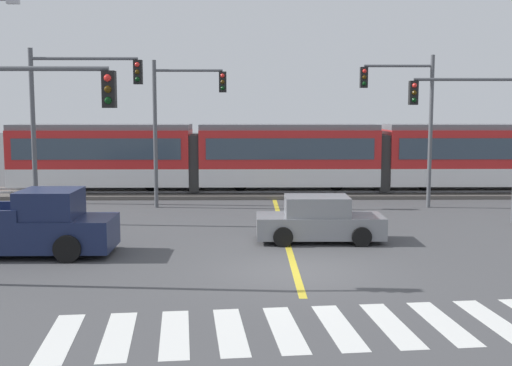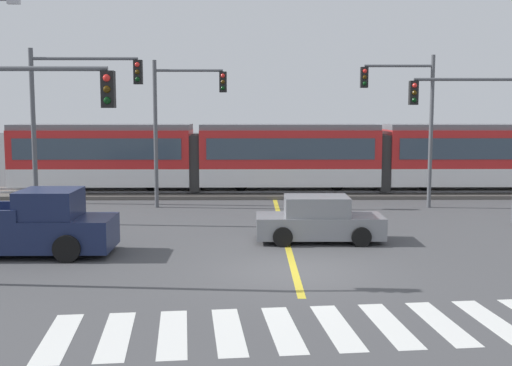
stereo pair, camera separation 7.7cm
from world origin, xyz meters
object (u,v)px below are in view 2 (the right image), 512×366
traffic_light_mid_left (69,108)px  traffic_light_mid_right (480,120)px  traffic_light_far_left (178,112)px  light_rail_tram (289,155)px  pickup_truck (28,227)px  traffic_light_far_right (409,109)px  sedan_crossing (319,220)px  traffic_light_near_left (19,131)px

traffic_light_mid_left → traffic_light_mid_right: size_ratio=1.10×
traffic_light_far_left → light_rail_tram: bearing=39.5°
light_rail_tram → pickup_truck: 16.16m
traffic_light_far_right → sedan_crossing: bearing=-123.0°
pickup_truck → traffic_light_near_left: bearing=-72.7°
light_rail_tram → sedan_crossing: light_rail_tram is taller
traffic_light_mid_right → traffic_light_far_right: size_ratio=0.90×
traffic_light_near_left → traffic_light_far_right: 17.78m
sedan_crossing → traffic_light_far_right: 9.40m
sedan_crossing → traffic_light_far_left: size_ratio=0.65×
traffic_light_far_left → pickup_truck: bearing=-110.9°
traffic_light_far_right → pickup_truck: bearing=-146.3°
traffic_light_mid_right → light_rail_tram: bearing=128.6°
traffic_light_near_left → traffic_light_far_left: 12.87m
sedan_crossing → traffic_light_mid_right: (6.43, 3.25, 3.28)m
traffic_light_mid_right → sedan_crossing: bearing=-153.2°
light_rail_tram → traffic_light_mid_right: (6.72, -8.42, 1.93)m
sedan_crossing → traffic_light_far_left: 9.87m
pickup_truck → traffic_light_far_right: size_ratio=0.80×
light_rail_tram → traffic_light_near_left: (-7.68, -16.86, 1.80)m
pickup_truck → sedan_crossing: bearing=11.8°
traffic_light_mid_left → traffic_light_far_right: 14.36m
light_rail_tram → traffic_light_far_left: 7.03m
light_rail_tram → traffic_light_near_left: size_ratio=4.81×
sedan_crossing → traffic_light_mid_left: (-9.12, 3.38, 3.73)m
pickup_truck → traffic_light_far_left: size_ratio=0.83×
light_rail_tram → traffic_light_far_left: size_ratio=4.30×
light_rail_tram → pickup_truck: size_ratio=5.18×
traffic_light_mid_left → traffic_light_mid_right: bearing=-0.5°
pickup_truck → traffic_light_mid_right: traffic_light_mid_right is taller
pickup_truck → traffic_light_mid_right: size_ratio=0.89×
pickup_truck → traffic_light_mid_right: (15.43, 5.13, 3.14)m
traffic_light_mid_left → traffic_light_far_right: (13.83, 3.88, -0.06)m
light_rail_tram → traffic_light_mid_left: traffic_light_mid_left is taller
traffic_light_near_left → traffic_light_far_left: (2.53, 12.61, 0.39)m
traffic_light_mid_left → sedan_crossing: bearing=-20.4°
traffic_light_far_right → traffic_light_far_left: size_ratio=1.03×
traffic_light_mid_left → traffic_light_far_left: (3.67, 4.04, -0.18)m
traffic_light_mid_right → traffic_light_near_left: bearing=-149.6°
sedan_crossing → traffic_light_mid_left: traffic_light_mid_left is taller
pickup_truck → traffic_light_near_left: 4.58m
traffic_light_far_left → traffic_light_mid_left: bearing=-132.2°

